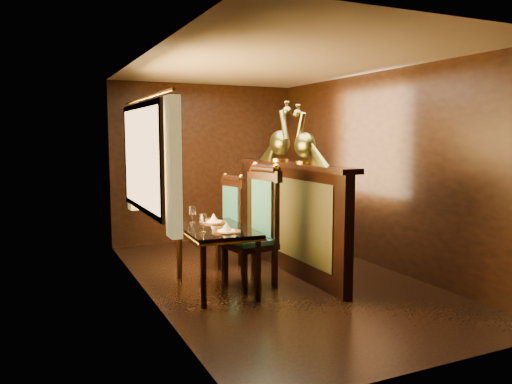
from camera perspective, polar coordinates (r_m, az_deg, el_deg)
ground at (r=5.99m, az=2.27°, el=-9.91°), size 5.00×5.00×0.00m
room_shell at (r=5.73m, az=1.49°, el=5.39°), size 3.04×5.04×2.52m
partition at (r=6.24m, az=3.67°, el=-2.54°), size 0.26×2.70×1.36m
dining_table at (r=5.46m, az=-4.68°, el=-4.77°), size 0.78×1.22×0.90m
chair_left at (r=5.62m, az=0.35°, el=-3.44°), size 0.57×0.59×1.39m
chair_right at (r=6.55m, az=-3.15°, el=-2.92°), size 0.52×0.54×1.20m
peacock_left at (r=5.83m, az=5.61°, el=6.63°), size 0.22×0.59×0.70m
peacock_right at (r=6.38m, az=2.74°, el=6.88°), size 0.24×0.63×0.75m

